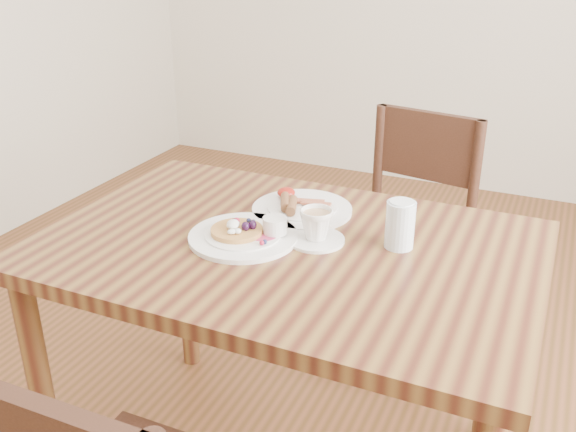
% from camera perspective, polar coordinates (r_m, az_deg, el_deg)
% --- Properties ---
extents(dining_table, '(1.20, 0.80, 0.75)m').
position_cam_1_polar(dining_table, '(1.61, -0.00, -5.48)').
color(dining_table, brown).
rests_on(dining_table, ground).
extents(chair_far, '(0.49, 0.49, 0.88)m').
position_cam_1_polar(chair_far, '(2.27, 10.41, -1.16)').
color(chair_far, '#391F14').
rests_on(chair_far, ground).
extents(pancake_plate, '(0.27, 0.27, 0.06)m').
position_cam_1_polar(pancake_plate, '(1.58, -3.78, -1.60)').
color(pancake_plate, white).
rests_on(pancake_plate, dining_table).
extents(breakfast_plate, '(0.27, 0.27, 0.04)m').
position_cam_1_polar(breakfast_plate, '(1.73, 1.11, 0.75)').
color(breakfast_plate, white).
rests_on(breakfast_plate, dining_table).
extents(teacup_saucer, '(0.14, 0.14, 0.08)m').
position_cam_1_polar(teacup_saucer, '(1.56, 2.53, -1.03)').
color(teacup_saucer, white).
rests_on(teacup_saucer, dining_table).
extents(water_glass, '(0.07, 0.07, 0.12)m').
position_cam_1_polar(water_glass, '(1.54, 9.93, -0.78)').
color(water_glass, silver).
rests_on(water_glass, dining_table).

